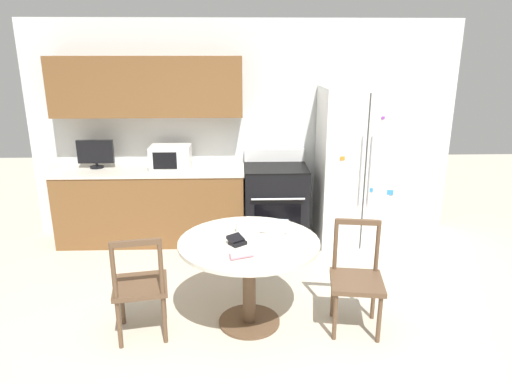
# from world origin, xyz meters

# --- Properties ---
(ground_plane) EXTENTS (14.00, 14.00, 0.00)m
(ground_plane) POSITION_xyz_m (0.00, 0.00, 0.00)
(ground_plane) COLOR beige
(back_wall) EXTENTS (5.20, 0.44, 2.60)m
(back_wall) POSITION_xyz_m (-0.30, 2.59, 1.45)
(back_wall) COLOR silver
(back_wall) RESTS_ON ground_plane
(kitchen_counter) EXTENTS (2.22, 0.64, 0.90)m
(kitchen_counter) POSITION_xyz_m (-1.10, 2.29, 0.45)
(kitchen_counter) COLOR brown
(kitchen_counter) RESTS_ON ground_plane
(refrigerator) EXTENTS (0.89, 0.76, 1.85)m
(refrigerator) POSITION_xyz_m (1.34, 2.22, 0.92)
(refrigerator) COLOR white
(refrigerator) RESTS_ON ground_plane
(oven_range) EXTENTS (0.74, 0.68, 1.08)m
(oven_range) POSITION_xyz_m (0.38, 2.26, 0.47)
(oven_range) COLOR black
(oven_range) RESTS_ON ground_plane
(microwave) EXTENTS (0.46, 0.35, 0.28)m
(microwave) POSITION_xyz_m (-0.85, 2.28, 1.04)
(microwave) COLOR white
(microwave) RESTS_ON kitchen_counter
(countertop_tv) EXTENTS (0.42, 0.16, 0.34)m
(countertop_tv) POSITION_xyz_m (-1.75, 2.36, 1.08)
(countertop_tv) COLOR black
(countertop_tv) RESTS_ON kitchen_counter
(dining_table) EXTENTS (1.15, 1.15, 0.76)m
(dining_table) POSITION_xyz_m (0.03, 0.43, 0.60)
(dining_table) COLOR beige
(dining_table) RESTS_ON ground_plane
(dining_chair_right) EXTENTS (0.48, 0.48, 0.90)m
(dining_chair_right) POSITION_xyz_m (0.90, 0.35, 0.43)
(dining_chair_right) COLOR brown
(dining_chair_right) RESTS_ON ground_plane
(dining_chair_left) EXTENTS (0.49, 0.49, 0.90)m
(dining_chair_left) POSITION_xyz_m (-0.84, 0.29, 0.43)
(dining_chair_left) COLOR brown
(dining_chair_left) RESTS_ON ground_plane
(candle_glass) EXTENTS (0.09, 0.09, 0.08)m
(candle_glass) POSITION_xyz_m (-0.04, 0.62, 0.80)
(candle_glass) COLOR silver
(candle_glass) RESTS_ON dining_table
(folded_napkin) EXTENTS (0.19, 0.11, 0.05)m
(folded_napkin) POSITION_xyz_m (-0.03, 0.10, 0.79)
(folded_napkin) COLOR pink
(folded_napkin) RESTS_ON dining_table
(wallet) EXTENTS (0.17, 0.17, 0.07)m
(wallet) POSITION_xyz_m (-0.07, 0.37, 0.79)
(wallet) COLOR black
(wallet) RESTS_ON dining_table
(mail_stack) EXTENTS (0.30, 0.35, 0.02)m
(mail_stack) POSITION_xyz_m (0.26, 0.72, 0.77)
(mail_stack) COLOR white
(mail_stack) RESTS_ON dining_table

